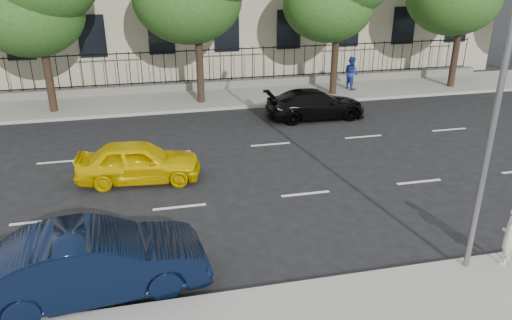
# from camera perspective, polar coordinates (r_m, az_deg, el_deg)

# --- Properties ---
(ground) EXTENTS (120.00, 120.00, 0.00)m
(ground) POSITION_cam_1_polar(r_m,az_deg,el_deg) (14.00, 8.87, -8.35)
(ground) COLOR black
(ground) RESTS_ON ground
(far_sidewalk) EXTENTS (60.00, 4.00, 0.15)m
(far_sidewalk) POSITION_cam_1_polar(r_m,az_deg,el_deg) (26.46, -2.14, 7.27)
(far_sidewalk) COLOR gray
(far_sidewalk) RESTS_ON ground
(lane_markings) EXTENTS (49.60, 4.62, 0.01)m
(lane_markings) POSITION_cam_1_polar(r_m,az_deg,el_deg) (17.98, 3.44, -0.72)
(lane_markings) COLOR silver
(lane_markings) RESTS_ON ground
(iron_fence) EXTENTS (30.00, 0.50, 2.20)m
(iron_fence) POSITION_cam_1_polar(r_m,az_deg,el_deg) (27.93, -2.82, 9.31)
(iron_fence) COLOR slate
(iron_fence) RESTS_ON far_sidewalk
(street_light) EXTENTS (0.25, 3.32, 8.05)m
(street_light) POSITION_cam_1_polar(r_m,az_deg,el_deg) (11.92, 25.10, 10.91)
(street_light) COLOR slate
(street_light) RESTS_ON near_sidewalk
(yellow_taxi) EXTENTS (4.21, 2.01, 1.39)m
(yellow_taxi) POSITION_cam_1_polar(r_m,az_deg,el_deg) (17.05, -13.27, -0.17)
(yellow_taxi) COLOR #EDC500
(yellow_taxi) RESTS_ON ground
(navy_sedan) EXTENTS (5.12, 2.25, 1.64)m
(navy_sedan) POSITION_cam_1_polar(r_m,az_deg,el_deg) (11.81, -17.99, -11.05)
(navy_sedan) COLOR black
(navy_sedan) RESTS_ON ground
(black_sedan) EXTENTS (4.60, 1.89, 1.33)m
(black_sedan) POSITION_cam_1_polar(r_m,az_deg,el_deg) (23.16, 6.81, 6.36)
(black_sedan) COLOR black
(black_sedan) RESTS_ON ground
(woman_near) EXTENTS (0.68, 0.66, 1.58)m
(woman_near) POSITION_cam_1_polar(r_m,az_deg,el_deg) (13.45, 27.04, -7.59)
(woman_near) COLOR beige
(woman_near) RESTS_ON near_sidewalk
(pedestrian_far) EXTENTS (0.91, 1.03, 1.77)m
(pedestrian_far) POSITION_cam_1_polar(r_m,az_deg,el_deg) (27.94, 10.83, 9.75)
(pedestrian_far) COLOR navy
(pedestrian_far) RESTS_ON far_sidewalk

